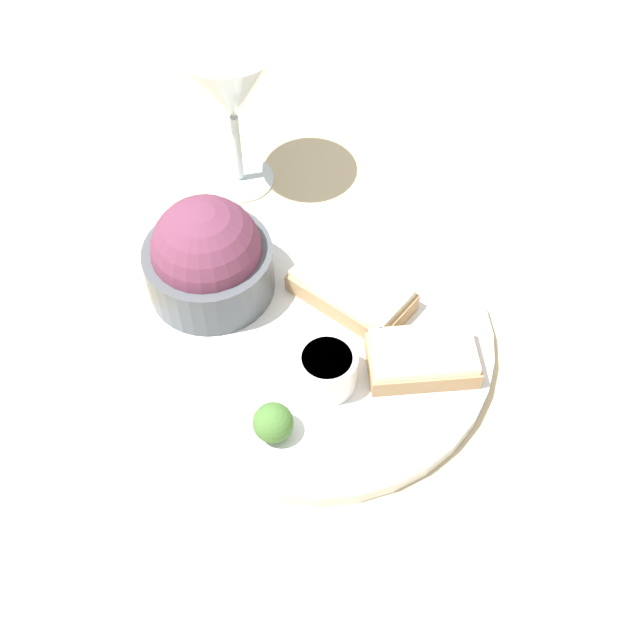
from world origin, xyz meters
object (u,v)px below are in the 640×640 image
(sauce_ramekin, at_px, (330,368))
(cheese_toast_near, at_px, (355,290))
(cheese_toast_far, at_px, (426,358))
(wine_glass, at_px, (233,86))
(salad_bowl, at_px, (211,258))

(sauce_ramekin, distance_m, cheese_toast_near, 0.09)
(cheese_toast_far, xyz_separation_m, wine_glass, (-0.16, 0.23, 0.09))
(salad_bowl, height_order, cheese_toast_near, salad_bowl)
(sauce_ramekin, bearing_deg, wine_glass, 108.69)
(salad_bowl, height_order, wine_glass, wine_glass)
(sauce_ramekin, relative_size, wine_glass, 0.31)
(cheese_toast_near, height_order, cheese_toast_far, same)
(salad_bowl, xyz_separation_m, cheese_toast_far, (0.18, -0.09, -0.02))
(cheese_toast_near, relative_size, wine_glass, 0.73)
(salad_bowl, xyz_separation_m, sauce_ramekin, (0.10, -0.10, -0.02))
(sauce_ramekin, distance_m, cheese_toast_far, 0.08)
(cheese_toast_far, height_order, wine_glass, wine_glass)
(salad_bowl, bearing_deg, sauce_ramekin, -44.98)
(sauce_ramekin, relative_size, cheese_toast_near, 0.42)
(wine_glass, bearing_deg, cheese_toast_far, -55.49)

